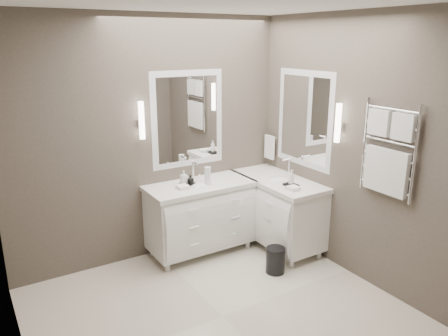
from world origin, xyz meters
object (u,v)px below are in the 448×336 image
vanity_back (200,213)px  towel_ladder (388,155)px  vanity_right (277,208)px  waste_bin (275,260)px

vanity_back → towel_ladder: 2.16m
vanity_right → waste_bin: vanity_right is taller
vanity_back → towel_ladder: (1.10, -1.63, 0.91)m
vanity_back → towel_ladder: size_ratio=1.38×
towel_ladder → waste_bin: size_ratio=3.15×
towel_ladder → vanity_back: bearing=124.1°
vanity_back → vanity_right: (0.88, -0.33, 0.00)m
vanity_right → towel_ladder: towel_ladder is taller
vanity_back → vanity_right: bearing=-20.4°
waste_bin → vanity_back: bearing=118.0°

